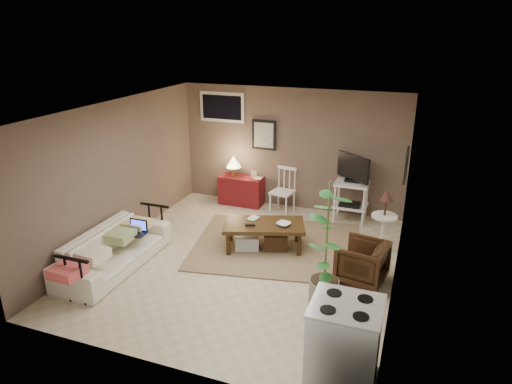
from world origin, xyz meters
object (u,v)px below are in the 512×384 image
at_px(red_console, 241,188).
at_px(side_table, 385,214).
at_px(stove, 344,343).
at_px(tv_stand, 352,187).
at_px(armchair, 362,260).
at_px(sofa, 114,244).
at_px(potted_plant, 327,240).
at_px(spindle_chair, 283,192).
at_px(coffee_table, 263,234).

relative_size(red_console, side_table, 0.94).
bearing_deg(side_table, stove, -91.87).
bearing_deg(tv_stand, stove, -81.84).
relative_size(armchair, stove, 0.72).
xyz_separation_m(sofa, armchair, (3.60, 0.89, -0.07)).
bearing_deg(tv_stand, red_console, 177.29).
distance_m(tv_stand, potted_plant, 2.89).
distance_m(tv_stand, armchair, 2.20).
xyz_separation_m(sofa, stove, (3.69, -1.17, 0.06)).
xyz_separation_m(tv_stand, armchair, (0.51, -2.11, -0.35)).
distance_m(sofa, stove, 3.87).
xyz_separation_m(tv_stand, side_table, (0.70, -1.11, -0.01)).
bearing_deg(sofa, tv_stand, -45.79).
distance_m(sofa, armchair, 3.71).
bearing_deg(spindle_chair, sofa, -120.72).
bearing_deg(coffee_table, potted_plant, -43.52).
bearing_deg(coffee_table, red_console, 122.13).
bearing_deg(stove, red_console, 123.79).
height_order(red_console, tv_stand, tv_stand).
distance_m(tv_stand, side_table, 1.31).
height_order(coffee_table, red_console, red_console).
relative_size(tv_stand, side_table, 1.18).
bearing_deg(side_table, spindle_chair, 151.88).
height_order(red_console, side_table, side_table).
bearing_deg(coffee_table, side_table, 16.78).
height_order(tv_stand, stove, tv_stand).
relative_size(side_table, potted_plant, 0.62).
bearing_deg(sofa, side_table, -63.41).
bearing_deg(coffee_table, stove, -55.08).
xyz_separation_m(red_console, stove, (2.87, -4.29, 0.10)).
distance_m(red_console, side_table, 3.22).
xyz_separation_m(side_table, potted_plant, (-0.58, -1.77, 0.26)).
xyz_separation_m(red_console, side_table, (2.97, -1.22, 0.32)).
xyz_separation_m(coffee_table, potted_plant, (1.28, -1.21, 0.66)).
xyz_separation_m(spindle_chair, stove, (1.92, -4.15, 0.04)).
xyz_separation_m(coffee_table, armchair, (1.66, -0.44, 0.06)).
xyz_separation_m(sofa, spindle_chair, (1.77, 2.98, 0.03)).
height_order(red_console, spindle_chair, red_console).
bearing_deg(sofa, spindle_chair, -30.72).
xyz_separation_m(tv_stand, potted_plant, (0.12, -2.88, 0.25)).
height_order(side_table, armchair, side_table).
bearing_deg(stove, coffee_table, 124.92).
relative_size(tv_stand, armchair, 1.95).
distance_m(armchair, potted_plant, 1.05).
bearing_deg(armchair, tv_stand, -155.93).
relative_size(red_console, stove, 1.11).
xyz_separation_m(spindle_chair, armchair, (1.83, -2.08, -0.09)).
distance_m(red_console, armchair, 3.55).
distance_m(coffee_table, stove, 3.07).
height_order(armchair, potted_plant, potted_plant).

